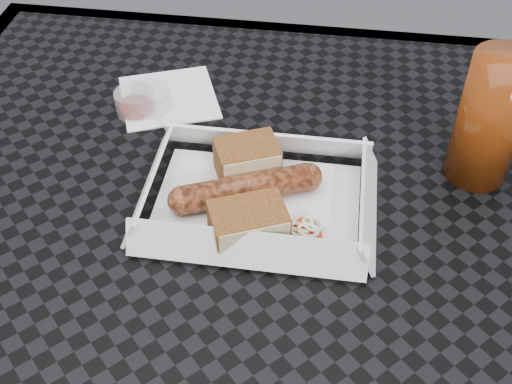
# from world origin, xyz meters

# --- Properties ---
(patio_table) EXTENTS (0.80, 0.80, 0.74)m
(patio_table) POSITION_xyz_m (0.00, 0.00, 0.67)
(patio_table) COLOR black
(patio_table) RESTS_ON ground
(food_tray) EXTENTS (0.22, 0.15, 0.00)m
(food_tray) POSITION_xyz_m (0.05, 0.01, 0.75)
(food_tray) COLOR white
(food_tray) RESTS_ON patio_table
(bratwurst) EXTENTS (0.16, 0.09, 0.03)m
(bratwurst) POSITION_xyz_m (0.04, 0.01, 0.77)
(bratwurst) COLOR brown
(bratwurst) RESTS_ON food_tray
(bread_near) EXTENTS (0.08, 0.07, 0.04)m
(bread_near) POSITION_xyz_m (0.04, 0.05, 0.77)
(bread_near) COLOR brown
(bread_near) RESTS_ON food_tray
(bread_far) EXTENTS (0.09, 0.08, 0.04)m
(bread_far) POSITION_xyz_m (0.05, -0.04, 0.77)
(bread_far) COLOR brown
(bread_far) RESTS_ON food_tray
(veg_garnish) EXTENTS (0.03, 0.03, 0.00)m
(veg_garnish) POSITION_xyz_m (0.11, -0.03, 0.75)
(veg_garnish) COLOR red
(veg_garnish) RESTS_ON food_tray
(napkin) EXTENTS (0.16, 0.16, 0.00)m
(napkin) POSITION_xyz_m (-0.09, 0.19, 0.75)
(napkin) COLOR white
(napkin) RESTS_ON patio_table
(condiment_cup_sauce) EXTENTS (0.05, 0.05, 0.03)m
(condiment_cup_sauce) POSITION_xyz_m (-0.12, 0.15, 0.76)
(condiment_cup_sauce) COLOR maroon
(condiment_cup_sauce) RESTS_ON patio_table
(condiment_cup_empty) EXTENTS (0.05, 0.05, 0.03)m
(condiment_cup_empty) POSITION_xyz_m (-0.10, 0.16, 0.76)
(condiment_cup_empty) COLOR silver
(condiment_cup_empty) RESTS_ON patio_table
(drink_glass) EXTENTS (0.07, 0.07, 0.15)m
(drink_glass) POSITION_xyz_m (0.29, 0.10, 0.82)
(drink_glass) COLOR #642508
(drink_glass) RESTS_ON patio_table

